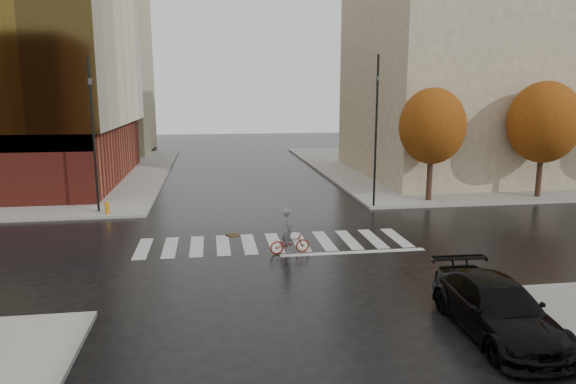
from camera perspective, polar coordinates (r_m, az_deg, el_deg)
name	(u,v)px	position (r m, az deg, el deg)	size (l,w,h in m)	color
ground	(276,246)	(21.72, -1.34, -6.06)	(120.00, 120.00, 0.00)	black
sidewalk_ne	(483,165)	(48.24, 20.81, 2.81)	(30.00, 30.00, 0.15)	gray
crosswalk	(275,243)	(22.19, -1.51, -5.67)	(12.00, 3.00, 0.01)	silver
building_ne_tan	(469,55)	(42.49, 19.51, 14.16)	(16.00, 16.00, 18.00)	gray
building_nw_far	(78,55)	(59.25, -22.34, 13.89)	(14.00, 12.00, 20.00)	gray
tree_ne_a	(432,126)	(30.76, 15.72, 7.04)	(3.80, 3.80, 6.50)	#321D16
tree_ne_b	(544,122)	(34.22, 26.57, 6.93)	(4.20, 4.20, 6.89)	#321D16
sedan	(497,308)	(15.08, 22.17, -11.84)	(2.04, 5.03, 1.46)	black
cyclist	(289,238)	(20.64, 0.09, -5.15)	(1.69, 0.78, 1.85)	#9D260E
traffic_light_nw	(93,123)	(28.52, -20.89, 7.17)	(0.21, 0.17, 8.03)	black
traffic_light_ne	(376,120)	(28.37, 9.80, 7.94)	(0.23, 0.25, 8.19)	black
fire_hydrant	(107,207)	(28.25, -19.46, -1.59)	(0.24, 0.24, 0.67)	#C4790B
manhole	(232,235)	(23.49, -6.21, -4.78)	(0.67, 0.67, 0.01)	#4A391A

